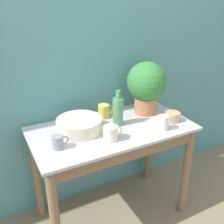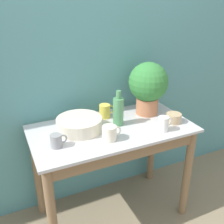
{
  "view_description": "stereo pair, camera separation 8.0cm",
  "coord_description": "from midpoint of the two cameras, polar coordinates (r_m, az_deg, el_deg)",
  "views": [
    {
      "loc": [
        -0.76,
        -1.15,
        1.64
      ],
      "look_at": [
        0.0,
        0.3,
        0.9
      ],
      "focal_mm": 42.0,
      "sensor_mm": 36.0,
      "label": 1
    },
    {
      "loc": [
        -0.69,
        -1.19,
        1.64
      ],
      "look_at": [
        0.0,
        0.3,
        0.9
      ],
      "focal_mm": 42.0,
      "sensor_mm": 36.0,
      "label": 2
    }
  ],
  "objects": [
    {
      "name": "wall_back",
      "position": [
        2.01,
        -5.93,
        11.46
      ],
      "size": [
        6.0,
        0.05,
        2.4
      ],
      "color": "teal",
      "rests_on": "ground_plane"
    },
    {
      "name": "potted_plant",
      "position": [
        2.0,
        6.35,
        5.97
      ],
      "size": [
        0.3,
        0.3,
        0.41
      ],
      "color": "#B7704C",
      "rests_on": "counter_table"
    },
    {
      "name": "mug_grey",
      "position": [
        1.63,
        -13.02,
        -6.42
      ],
      "size": [
        0.11,
        0.07,
        0.08
      ],
      "color": "gray",
      "rests_on": "counter_table"
    },
    {
      "name": "mug_yellow",
      "position": [
        1.98,
        -2.91,
        0.17
      ],
      "size": [
        0.12,
        0.08,
        0.1
      ],
      "color": "#E5CC4C",
      "rests_on": "counter_table"
    },
    {
      "name": "mug_cream",
      "position": [
        1.68,
        -1.6,
        -4.64
      ],
      "size": [
        0.13,
        0.09,
        0.1
      ],
      "color": "beige",
      "rests_on": "counter_table"
    },
    {
      "name": "bowl_small_tan",
      "position": [
        1.97,
        11.89,
        -1.03
      ],
      "size": [
        0.11,
        0.11,
        0.07
      ],
      "color": "tan",
      "rests_on": "counter_table"
    },
    {
      "name": "counter_table",
      "position": [
        1.92,
        -0.89,
        -8.3
      ],
      "size": [
        1.14,
        0.6,
        0.78
      ],
      "color": "#846647",
      "rests_on": "ground_plane"
    },
    {
      "name": "bowl_wash_large",
      "position": [
        1.8,
        -8.34,
        -2.81
      ],
      "size": [
        0.31,
        0.31,
        0.09
      ],
      "color": "beige",
      "rests_on": "counter_table"
    },
    {
      "name": "bottle_tall",
      "position": [
        1.85,
        0.08,
        0.25
      ],
      "size": [
        0.07,
        0.07,
        0.26
      ],
      "color": "#4C8C59",
      "rests_on": "counter_table"
    },
    {
      "name": "mug_white",
      "position": [
        1.83,
        9.92,
        -2.31
      ],
      "size": [
        0.11,
        0.07,
        0.1
      ],
      "color": "white",
      "rests_on": "counter_table"
    }
  ]
}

